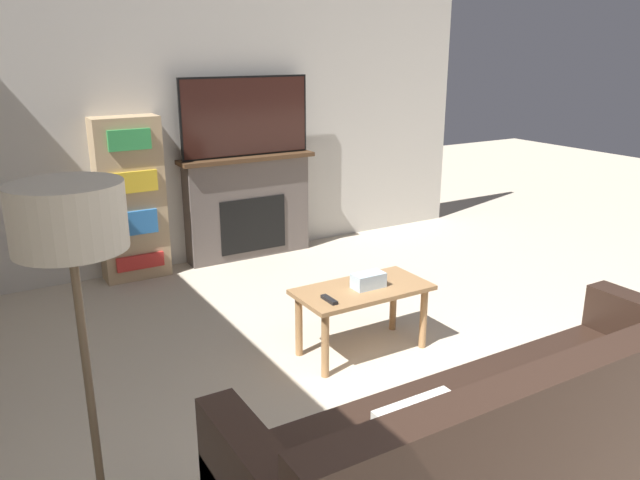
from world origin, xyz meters
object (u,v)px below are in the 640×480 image
(tv, at_px, (246,117))
(floor_lamp, at_px, (72,251))
(couch, at_px, (509,446))
(fireplace, at_px, (248,206))
(coffee_table, at_px, (362,298))
(bookshelf, at_px, (131,199))

(tv, height_order, floor_lamp, tv)
(floor_lamp, bearing_deg, couch, -14.61)
(tv, height_order, couch, tv)
(fireplace, distance_m, tv, 0.87)
(couch, xyz_separation_m, coffee_table, (0.28, 1.57, 0.10))
(bookshelf, bearing_deg, couch, -80.39)
(couch, distance_m, coffee_table, 1.60)
(tv, relative_size, couch, 0.50)
(couch, height_order, bookshelf, bookshelf)
(tv, distance_m, coffee_table, 2.48)
(tv, bearing_deg, coffee_table, -95.18)
(fireplace, distance_m, floor_lamp, 4.13)
(floor_lamp, bearing_deg, fireplace, 57.80)
(coffee_table, height_order, floor_lamp, floor_lamp)
(couch, distance_m, floor_lamp, 2.04)
(coffee_table, relative_size, bookshelf, 0.63)
(tv, xyz_separation_m, couch, (-0.48, -3.83, -1.09))
(tv, bearing_deg, fireplace, 90.00)
(coffee_table, bearing_deg, fireplace, 84.86)
(bookshelf, bearing_deg, floor_lamp, -106.72)
(fireplace, relative_size, bookshelf, 0.93)
(tv, relative_size, floor_lamp, 0.80)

